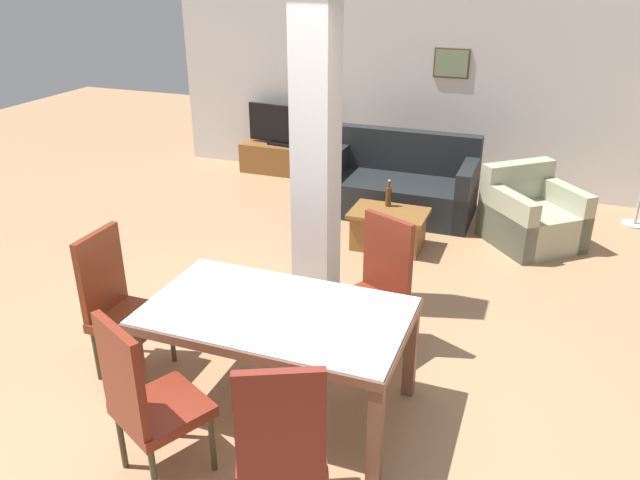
% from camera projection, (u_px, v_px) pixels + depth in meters
% --- Properties ---
extents(ground_plane, '(18.00, 18.00, 0.00)m').
position_uv_depth(ground_plane, '(279.00, 405.00, 4.26)').
color(ground_plane, '#A57B56').
extents(back_wall, '(7.20, 0.09, 2.70)m').
position_uv_depth(back_wall, '(434.00, 82.00, 7.90)').
color(back_wall, silver).
rests_on(back_wall, ground_plane).
extents(divider_pillar, '(0.32, 0.35, 2.70)m').
position_uv_depth(divider_pillar, '(316.00, 153.00, 5.02)').
color(divider_pillar, silver).
rests_on(divider_pillar, ground_plane).
extents(dining_table, '(1.68, 0.97, 0.75)m').
position_uv_depth(dining_table, '(277.00, 329.00, 4.01)').
color(dining_table, brown).
rests_on(dining_table, ground_plane).
extents(dining_chair_far_right, '(0.61, 0.61, 1.08)m').
position_uv_depth(dining_chair_far_right, '(377.00, 284.00, 4.64)').
color(dining_chair_far_right, maroon).
rests_on(dining_chair_far_right, ground_plane).
extents(dining_chair_head_left, '(0.46, 0.46, 1.08)m').
position_uv_depth(dining_chair_head_left, '(118.00, 301.00, 4.42)').
color(dining_chair_head_left, maroon).
rests_on(dining_chair_head_left, ground_plane).
extents(dining_chair_near_right, '(0.61, 0.61, 1.08)m').
position_uv_depth(dining_chair_near_right, '(281.00, 440.00, 3.14)').
color(dining_chair_near_right, maroon).
rests_on(dining_chair_near_right, ground_plane).
extents(dining_chair_near_left, '(0.62, 0.62, 1.08)m').
position_uv_depth(dining_chair_near_left, '(146.00, 398.00, 3.44)').
color(dining_chair_near_left, maroon).
rests_on(dining_chair_near_left, ground_plane).
extents(sofa, '(1.74, 0.92, 0.92)m').
position_uv_depth(sofa, '(400.00, 187.00, 7.39)').
color(sofa, black).
rests_on(sofa, ground_plane).
extents(armchair, '(1.17, 1.18, 0.81)m').
position_uv_depth(armchair, '(530.00, 217.00, 6.59)').
color(armchair, '#A4A789').
rests_on(armchair, ground_plane).
extents(coffee_table, '(0.79, 0.53, 0.40)m').
position_uv_depth(coffee_table, '(388.00, 229.00, 6.50)').
color(coffee_table, brown).
rests_on(coffee_table, ground_plane).
extents(bottle, '(0.06, 0.06, 0.29)m').
position_uv_depth(bottle, '(389.00, 196.00, 6.52)').
color(bottle, '#4C2D14').
rests_on(bottle, coffee_table).
extents(tv_stand, '(1.22, 0.40, 0.41)m').
position_uv_depth(tv_stand, '(284.00, 159.00, 8.77)').
color(tv_stand, brown).
rests_on(tv_stand, ground_plane).
extents(tv_screen, '(1.07, 0.25, 0.55)m').
position_uv_depth(tv_screen, '(283.00, 126.00, 8.58)').
color(tv_screen, black).
rests_on(tv_screen, tv_stand).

